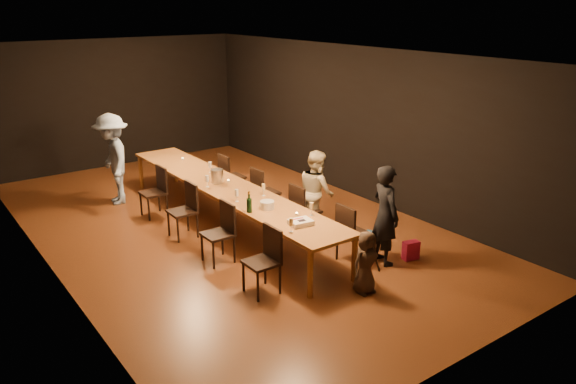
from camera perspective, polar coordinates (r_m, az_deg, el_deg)
ground at (r=10.12m, az=-6.22°, el=-3.37°), size 10.00×10.00×0.00m
room_shell at (r=9.54m, az=-6.66°, el=8.26°), size 6.04×10.04×3.02m
table at (r=9.88m, az=-6.36°, el=0.40°), size 0.90×6.00×0.75m
chair_right_0 at (r=8.62m, az=6.74°, el=-4.12°), size 0.42×0.42×0.93m
chair_right_1 at (r=9.47m, az=1.82°, el=-1.85°), size 0.42×0.42×0.93m
chair_right_2 at (r=10.38m, az=-2.26°, el=0.04°), size 0.42×0.42×0.93m
chair_right_3 at (r=11.35m, az=-5.66°, el=1.62°), size 0.42×0.42×0.93m
chair_left_0 at (r=7.66m, az=-2.72°, el=-7.09°), size 0.42×0.42×0.93m
chair_left_1 at (r=8.59m, az=-7.18°, el=-4.21°), size 0.42×0.42×0.93m
chair_left_2 at (r=9.59m, az=-10.70°, el=-1.90°), size 0.42×0.42×0.93m
chair_left_3 at (r=10.63m, az=-13.55°, el=-0.03°), size 0.42×0.42×0.93m
woman_birthday at (r=8.52m, az=9.86°, el=-2.32°), size 0.48×0.63×1.55m
woman_tan at (r=9.62m, az=2.92°, el=0.08°), size 0.71×0.81×1.44m
man_blue at (r=11.43m, az=-17.35°, el=3.20°), size 0.86×1.25×1.79m
child at (r=7.74m, az=7.93°, el=-7.09°), size 0.45×0.30×0.89m
gift_bag_red at (r=8.94m, az=12.37°, el=-5.81°), size 0.27×0.19×0.30m
gift_bag_blue at (r=9.14m, az=8.21°, el=-4.97°), size 0.28×0.24×0.29m
birthday_cake at (r=8.09m, az=1.29°, el=-3.10°), size 0.35×0.30×0.08m
plate_stack at (r=8.70m, az=-2.13°, el=-1.32°), size 0.23×0.23×0.12m
champagne_bottle at (r=8.53m, az=-3.97°, el=-1.00°), size 0.08×0.08×0.34m
ice_bucket at (r=10.00m, az=-7.23°, el=1.62°), size 0.29×0.29×0.25m
wineglass_0 at (r=7.82m, az=0.33°, el=-3.37°), size 0.06×0.06×0.21m
wineglass_1 at (r=8.42m, az=2.40°, el=-1.74°), size 0.06×0.06×0.21m
wineglass_2 at (r=9.03m, az=-5.23°, el=-0.35°), size 0.06×0.06×0.21m
wineglass_3 at (r=9.27m, az=-2.50°, el=0.22°), size 0.06×0.06×0.21m
wineglass_4 at (r=9.80m, az=-8.21°, el=1.09°), size 0.06×0.06×0.21m
wineglass_5 at (r=10.63m, az=-7.92°, el=2.51°), size 0.06×0.06×0.21m
tealight_near at (r=8.46m, az=0.89°, el=-2.24°), size 0.05×0.05×0.03m
tealight_mid at (r=10.06m, az=-6.08°, el=1.12°), size 0.05×0.05×0.03m
tealight_far at (r=11.61m, az=-10.65°, el=3.32°), size 0.05×0.05×0.03m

